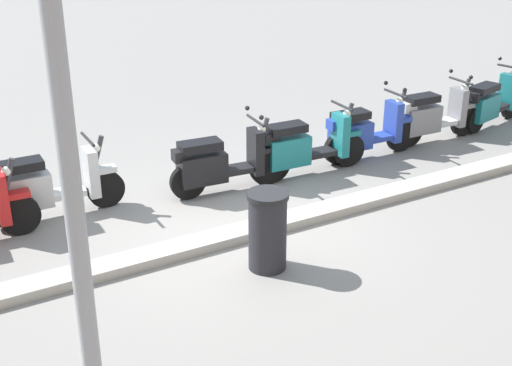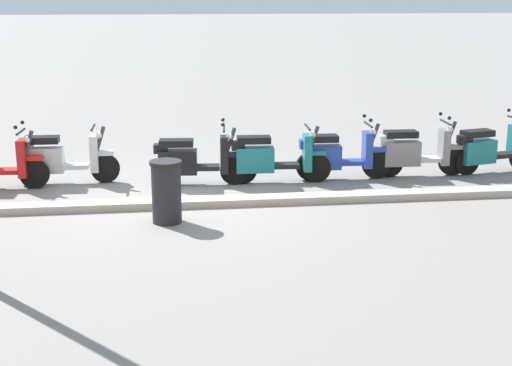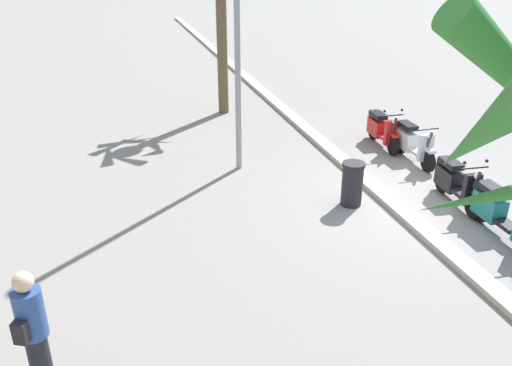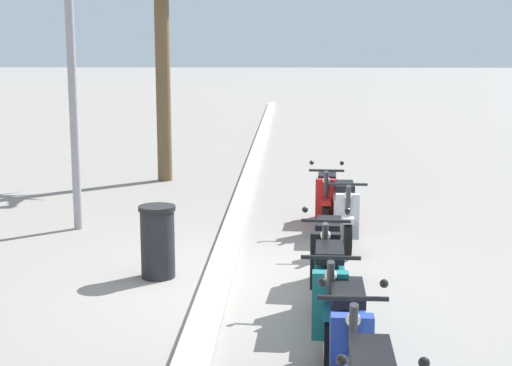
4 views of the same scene
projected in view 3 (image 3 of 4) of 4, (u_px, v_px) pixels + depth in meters
ground_plane at (406, 201)px, 11.48m from camera, size 200.00×200.00×0.00m
curb_strip at (389, 201)px, 11.34m from camera, size 60.00×0.36×0.12m
scooter_teal_last_in_row at (499, 212)px, 10.01m from camera, size 1.87×0.56×1.04m
scooter_black_tail_end at (456, 182)px, 11.26m from camera, size 1.75×0.56×1.17m
scooter_silver_mid_front at (412, 142)px, 13.41m from camera, size 1.81×0.56×1.04m
scooter_red_lead_nearest at (381, 129)px, 14.38m from camera, size 1.76×0.56×1.17m
pedestrian_strolling_near_curb at (34, 332)px, 6.24m from camera, size 0.46×0.36×1.77m
litter_bin at (352, 184)px, 11.11m from camera, size 0.48×0.48×0.95m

